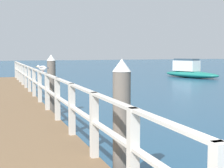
{
  "coord_description": "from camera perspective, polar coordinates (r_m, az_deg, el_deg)",
  "views": [
    {
      "loc": [
        -0.31,
        -1.22,
        2.16
      ],
      "look_at": [
        2.72,
        7.29,
        1.29
      ],
      "focal_mm": 55.21,
      "sensor_mm": 36.0,
      "label": 1
    }
  ],
  "objects": [
    {
      "name": "boat_0",
      "position": [
        28.9,
        12.73,
        2.07
      ],
      "size": [
        3.21,
        5.46,
        1.54
      ],
      "rotation": [
        0.0,
        0.0,
        0.33
      ],
      "color": "#197266",
      "rests_on": "ground_plane"
    },
    {
      "name": "pier_deck",
      "position": [
        12.5,
        -17.94,
        -3.68
      ],
      "size": [
        2.63,
        22.26,
        0.46
      ],
      "primitive_type": "cube",
      "color": "brown",
      "rests_on": "ground_plane"
    },
    {
      "name": "seagull_foreground",
      "position": [
        10.91,
        -11.44,
        2.64
      ],
      "size": [
        0.34,
        0.39,
        0.21
      ],
      "rotation": [
        0.0,
        0.0,
        0.7
      ],
      "color": "white",
      "rests_on": "pier_railing"
    },
    {
      "name": "dock_piling_near",
      "position": [
        5.44,
        1.6,
        -6.51
      ],
      "size": [
        0.29,
        0.29,
        2.04
      ],
      "color": "#6B6056",
      "rests_on": "ground_plane"
    },
    {
      "name": "pier_railing",
      "position": [
        12.49,
        -12.38,
        0.5
      ],
      "size": [
        0.12,
        20.78,
        1.05
      ],
      "color": "beige",
      "rests_on": "pier_deck"
    },
    {
      "name": "dock_piling_far",
      "position": [
        11.67,
        -9.97,
        -0.16
      ],
      "size": [
        0.29,
        0.29,
        2.04
      ],
      "color": "#6B6056",
      "rests_on": "ground_plane"
    }
  ]
}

